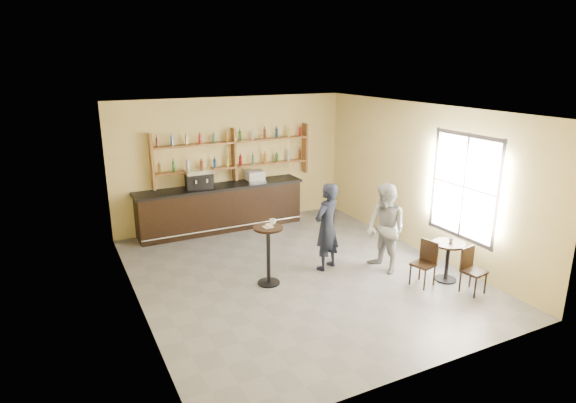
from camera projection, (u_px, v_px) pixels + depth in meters
name	position (u px, v px, depth m)	size (l,w,h in m)	color
floor	(297.00, 274.00, 9.48)	(7.00, 7.00, 0.00)	slate
ceiling	(298.00, 110.00, 8.58)	(7.00, 7.00, 0.00)	white
wall_back	(232.00, 162.00, 12.03)	(7.00, 7.00, 0.00)	#E1CA80
wall_front	(428.00, 263.00, 6.03)	(7.00, 7.00, 0.00)	#E1CA80
wall_left	(133.00, 219.00, 7.74)	(7.00, 7.00, 0.00)	#E1CA80
wall_right	(421.00, 179.00, 10.32)	(7.00, 7.00, 0.00)	#E1CA80
window_pane	(464.00, 187.00, 9.27)	(2.00, 2.00, 0.00)	white
window_frame	(464.00, 187.00, 9.26)	(0.04, 1.70, 2.10)	black
shelf_unit	(234.00, 154.00, 11.86)	(4.00, 0.26, 1.40)	brown
liquor_bottles	(234.00, 148.00, 11.81)	(3.68, 0.10, 1.00)	#8C5919
bar_counter	(221.00, 208.00, 11.82)	(4.14, 0.81, 1.12)	black
espresso_machine	(199.00, 179.00, 11.38)	(0.62, 0.40, 0.45)	black
pastry_case	(255.00, 176.00, 12.02)	(0.44, 0.35, 0.27)	silver
pedestal_table	(268.00, 256.00, 8.91)	(0.55, 0.55, 1.13)	black
napkin	(268.00, 227.00, 8.75)	(0.17, 0.17, 0.00)	white
donut	(269.00, 225.00, 8.74)	(0.14, 0.14, 0.05)	tan
cup_pedestal	(273.00, 222.00, 8.89)	(0.12, 0.12, 0.10)	white
man_main	(327.00, 227.00, 9.50)	(0.65, 0.42, 1.77)	black
cafe_table	(447.00, 262.00, 9.11)	(0.60, 0.60, 0.77)	black
cup_cafe	(451.00, 240.00, 9.01)	(0.10, 0.10, 0.09)	white
chair_west	(423.00, 264.00, 8.90)	(0.37, 0.37, 0.85)	black
chair_south	(474.00, 271.00, 8.60)	(0.36, 0.36, 0.84)	black
patron_second	(386.00, 229.00, 9.39)	(0.86, 0.67, 1.77)	#999A9E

